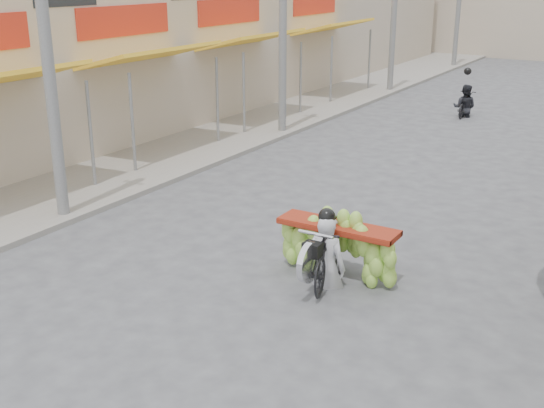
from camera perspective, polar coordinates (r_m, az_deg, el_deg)
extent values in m
plane|color=#545459|center=(9.41, -7.79, -12.59)|extent=(120.00, 120.00, 0.00)
cube|color=gray|center=(24.88, 1.16, 7.81)|extent=(4.00, 60.00, 0.12)
cube|color=#BCAB94|center=(26.54, -9.64, 14.67)|extent=(8.00, 40.00, 6.00)
cylinder|color=slate|center=(16.26, -14.91, 5.49)|extent=(0.08, 0.08, 2.55)
cube|color=yellow|center=(18.86, -10.05, 12.19)|extent=(1.77, 4.00, 0.53)
cylinder|color=slate|center=(17.24, -11.60, 6.49)|extent=(0.08, 0.08, 2.55)
cylinder|color=slate|center=(19.98, -4.60, 8.51)|extent=(0.08, 0.08, 2.55)
cube|color=red|center=(19.37, -12.24, 14.76)|extent=(0.10, 3.50, 0.80)
cube|color=yellow|center=(22.85, -1.64, 13.62)|extent=(1.77, 4.00, 0.53)
cylinder|color=slate|center=(21.11, -2.37, 9.12)|extent=(0.08, 0.08, 2.55)
cylinder|color=slate|center=(24.16, 2.40, 10.38)|extent=(0.08, 0.08, 2.55)
cube|color=red|center=(23.28, -3.56, 15.79)|extent=(0.10, 3.50, 0.80)
cube|color=yellow|center=(28.07, 5.19, 14.57)|extent=(1.77, 4.00, 0.53)
cylinder|color=slate|center=(26.27, 4.97, 11.03)|extent=(0.08, 0.08, 2.55)
cylinder|color=slate|center=(29.51, 8.14, 11.79)|extent=(0.08, 0.08, 2.55)
cube|color=red|center=(28.42, 3.59, 16.38)|extent=(0.10, 3.50, 0.80)
cylinder|color=slate|center=(14.00, -18.58, 14.38)|extent=(0.24, 0.24, 8.00)
cylinder|color=slate|center=(21.02, 0.91, 16.57)|extent=(0.24, 0.24, 8.00)
imported|color=black|center=(11.15, 4.71, -4.11)|extent=(0.93, 1.89, 1.07)
cylinder|color=silver|center=(10.59, 3.14, -4.89)|extent=(0.10, 0.66, 0.66)
cube|color=black|center=(10.60, 3.41, -3.81)|extent=(0.28, 0.22, 0.22)
cylinder|color=silver|center=(10.60, 3.69, -2.53)|extent=(0.60, 0.05, 0.05)
cube|color=maroon|center=(11.32, 5.55, -1.91)|extent=(2.04, 0.55, 0.10)
imported|color=silver|center=(10.86, 4.68, -0.86)|extent=(0.66, 0.49, 1.85)
sphere|color=black|center=(10.56, 4.74, 3.65)|extent=(0.28, 0.28, 0.28)
imported|color=black|center=(25.05, 15.81, 7.99)|extent=(0.64, 1.49, 0.82)
imported|color=black|center=(24.93, 15.96, 9.60)|extent=(0.82, 0.53, 1.65)
sphere|color=black|center=(24.86, 16.06, 10.63)|extent=(0.26, 0.26, 0.26)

